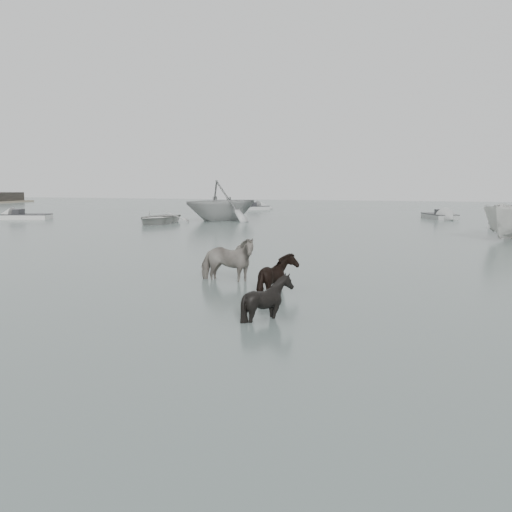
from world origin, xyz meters
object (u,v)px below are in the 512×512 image
object	(u,v)px
pony_dark	(279,266)
rowboat_lead	(158,216)
pony_black	(268,290)
pony_pinto	(227,255)

from	to	relation	value
pony_dark	rowboat_lead	bearing A→B (deg)	20.18
pony_black	pony_pinto	bearing A→B (deg)	18.71
pony_dark	pony_black	bearing A→B (deg)	176.69
pony_black	rowboat_lead	xyz separation A→B (m)	(-14.14, 23.69, -0.13)
pony_black	rowboat_lead	size ratio (longest dim) A/B	0.26
pony_pinto	rowboat_lead	bearing A→B (deg)	36.19
pony_pinto	pony_black	world-z (taller)	pony_pinto
pony_black	rowboat_lead	bearing A→B (deg)	19.38
pony_pinto	rowboat_lead	size ratio (longest dim) A/B	0.40
pony_pinto	pony_black	distance (m)	4.56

